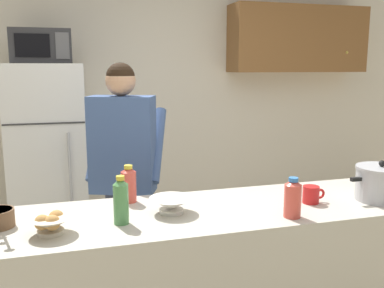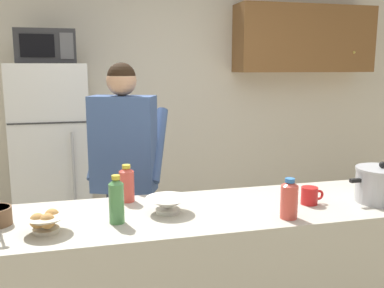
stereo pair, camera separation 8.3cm
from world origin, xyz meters
The scene contains 12 objects.
back_wall_unit centered at (0.24, 2.26, 1.40)m, with size 6.00×0.48×2.60m.
kitchen_island centered at (0.00, 0.00, 0.46)m, with size 2.50×0.68×0.92m, color #BCB7A8.
refrigerator centered at (-0.94, 1.85, 0.84)m, with size 0.64×0.68×1.68m.
microwave centered at (-0.94, 1.83, 1.82)m, with size 0.48×0.37×0.28m.
person_near_pot centered at (-0.41, 0.81, 1.06)m, with size 0.61×0.56×1.69m.
cooking_pot centered at (0.90, -0.12, 1.02)m, with size 0.39×0.28×0.23m.
coffee_mug centered at (0.51, -0.06, 0.97)m, with size 0.13×0.09×0.10m.
bread_bowl centered at (-0.86, -0.13, 0.97)m, with size 0.21×0.21×0.10m.
empty_bowl centered at (-0.27, 0.00, 0.97)m, with size 0.23×0.23×0.08m.
bottle_near_edge centered at (-0.45, 0.24, 1.02)m, with size 0.08×0.08×0.21m.
bottle_mid_counter centered at (0.29, -0.23, 1.02)m, with size 0.09×0.09×0.20m.
bottle_far_corner centered at (-0.53, -0.08, 1.03)m, with size 0.07×0.07×0.23m.
Camera 1 is at (-0.76, -2.05, 1.66)m, focal length 40.20 mm.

